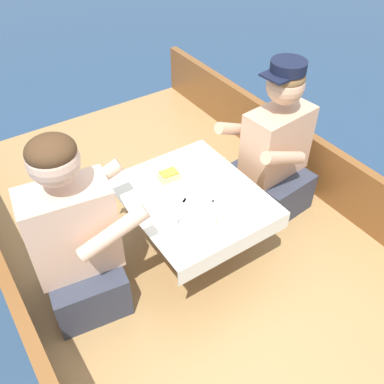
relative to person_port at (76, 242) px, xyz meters
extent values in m
plane|color=navy|center=(0.64, -0.11, -0.66)|extent=(60.00, 60.00, 0.00)
cube|color=#A87F4C|center=(0.64, -0.11, -0.53)|extent=(2.02, 3.66, 0.25)
cube|color=brown|center=(-0.34, -0.11, -0.22)|extent=(0.06, 3.66, 0.39)
cube|color=brown|center=(1.62, -0.11, -0.22)|extent=(0.06, 3.66, 0.39)
cylinder|color=#B2B2B7|center=(0.64, -0.03, -0.21)|extent=(0.07, 0.07, 0.39)
cube|color=#A87F4C|center=(0.64, -0.03, -0.01)|extent=(0.65, 0.75, 0.02)
cube|color=white|center=(0.64, -0.03, 0.00)|extent=(0.68, 0.78, 0.00)
cube|color=white|center=(0.64, -0.42, -0.05)|extent=(0.68, 0.00, 0.10)
cube|color=white|center=(0.64, 0.35, -0.05)|extent=(0.68, 0.00, 0.10)
cube|color=#333847|center=(0.00, 0.00, -0.28)|extent=(0.42, 0.49, 0.26)
cube|color=beige|center=(0.00, 0.00, 0.09)|extent=(0.43, 0.28, 0.47)
sphere|color=beige|center=(0.00, 0.00, 0.48)|extent=(0.22, 0.22, 0.22)
ellipsoid|color=#472D19|center=(0.00, 0.00, 0.53)|extent=(0.21, 0.21, 0.12)
cylinder|color=beige|center=(0.17, 0.16, 0.17)|extent=(0.34, 0.12, 0.21)
cylinder|color=beige|center=(0.12, -0.20, 0.17)|extent=(0.34, 0.12, 0.21)
cube|color=#333847|center=(1.28, 0.02, -0.28)|extent=(0.40, 0.47, 0.26)
cube|color=tan|center=(1.28, 0.02, 0.06)|extent=(0.42, 0.26, 0.42)
sphere|color=tan|center=(1.28, 0.02, 0.43)|extent=(0.21, 0.21, 0.21)
ellipsoid|color=brown|center=(1.28, 0.02, 0.48)|extent=(0.20, 0.20, 0.12)
cylinder|color=tan|center=(1.15, -0.17, 0.12)|extent=(0.34, 0.10, 0.21)
cylinder|color=tan|center=(1.11, 0.19, 0.12)|extent=(0.34, 0.10, 0.21)
cylinder|color=black|center=(1.28, 0.02, 0.54)|extent=(0.19, 0.19, 0.06)
cube|color=black|center=(1.19, 0.01, 0.51)|extent=(0.11, 0.16, 0.01)
cylinder|color=silver|center=(0.60, 0.14, 0.01)|extent=(0.19, 0.19, 0.01)
cylinder|color=silver|center=(0.84, -0.22, 0.01)|extent=(0.21, 0.21, 0.01)
cube|color=#E0BC7F|center=(0.60, 0.14, 0.03)|extent=(0.12, 0.09, 0.04)
cube|color=gold|center=(0.60, 0.14, 0.06)|extent=(0.10, 0.07, 0.01)
cylinder|color=silver|center=(0.73, -0.02, 0.02)|extent=(0.12, 0.12, 0.04)
cylinder|color=beige|center=(0.73, -0.02, 0.03)|extent=(0.10, 0.10, 0.02)
cylinder|color=silver|center=(0.77, 0.19, 0.02)|extent=(0.12, 0.12, 0.04)
cylinder|color=beige|center=(0.77, 0.19, 0.03)|extent=(0.10, 0.10, 0.02)
cylinder|color=silver|center=(0.40, 0.00, 0.02)|extent=(0.14, 0.14, 0.04)
cylinder|color=beige|center=(0.40, 0.00, 0.03)|extent=(0.12, 0.12, 0.02)
cylinder|color=silver|center=(0.43, -0.16, 0.03)|extent=(0.07, 0.07, 0.06)
torus|color=silver|center=(0.47, -0.16, 0.04)|extent=(0.04, 0.01, 0.04)
cylinder|color=#3D2314|center=(0.43, -0.16, 0.05)|extent=(0.06, 0.06, 0.01)
cylinder|color=silver|center=(0.89, 0.08, 0.03)|extent=(0.06, 0.06, 0.06)
torus|color=silver|center=(0.93, 0.08, 0.04)|extent=(0.04, 0.01, 0.04)
cylinder|color=#3D2314|center=(0.89, 0.08, 0.05)|extent=(0.05, 0.05, 0.01)
cylinder|color=silver|center=(0.60, -0.26, 0.03)|extent=(0.06, 0.06, 0.05)
cylinder|color=beige|center=(0.60, -0.26, 0.03)|extent=(0.07, 0.07, 0.03)
cube|color=silver|center=(0.72, -0.14, 0.01)|extent=(0.17, 0.04, 0.00)
ellipsoid|color=silver|center=(0.65, -0.13, 0.01)|extent=(0.04, 0.02, 0.01)
cube|color=silver|center=(0.52, -0.09, 0.01)|extent=(0.15, 0.10, 0.00)
cube|color=silver|center=(0.58, -0.05, 0.01)|extent=(0.04, 0.04, 0.00)
cube|color=silver|center=(0.66, -0.21, 0.01)|extent=(0.09, 0.16, 0.00)
camera|label=1|loc=(-0.30, -1.43, 1.51)|focal=40.00mm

